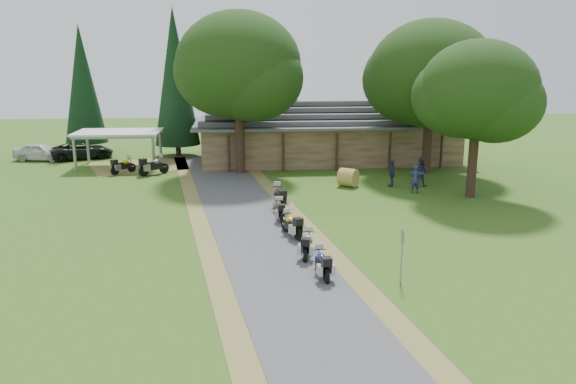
{
  "coord_description": "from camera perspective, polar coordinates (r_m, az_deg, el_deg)",
  "views": [
    {
      "loc": [
        -1.64,
        -21.11,
        8.13
      ],
      "look_at": [
        1.04,
        6.2,
        1.6
      ],
      "focal_mm": 35.0,
      "sensor_mm": 36.0,
      "label": 1
    }
  ],
  "objects": [
    {
      "name": "oak_driveway",
      "position": [
        34.84,
        18.6,
        7.8
      ],
      "size": [
        6.79,
        6.79,
        10.32
      ],
      "primitive_type": null,
      "color": "#183810",
      "rests_on": "ground"
    },
    {
      "name": "car_white_sedan",
      "position": [
        50.22,
        -23.87,
        3.97
      ],
      "size": [
        3.33,
        5.78,
        1.81
      ],
      "primitive_type": "imported",
      "rotation": [
        0.0,
        0.0,
        1.37
      ],
      "color": "silver",
      "rests_on": "ground"
    },
    {
      "name": "motorcycle_carport_a",
      "position": [
        42.44,
        -16.41,
        2.66
      ],
      "size": [
        1.72,
        1.74,
        1.26
      ],
      "primitive_type": null,
      "rotation": [
        0.0,
        0.0,
        0.8
      ],
      "color": "#DCC400",
      "rests_on": "ground"
    },
    {
      "name": "carport",
      "position": [
        45.12,
        -16.76,
        4.2
      ],
      "size": [
        6.43,
        4.35,
        2.75
      ],
      "primitive_type": null,
      "rotation": [
        0.0,
        0.0,
        -0.02
      ],
      "color": "silver",
      "rests_on": "ground"
    },
    {
      "name": "car_dark_suv",
      "position": [
        49.74,
        -20.24,
        4.36
      ],
      "size": [
        4.17,
        5.91,
        2.08
      ],
      "primitive_type": "imported",
      "rotation": [
        0.0,
        0.0,
        1.95
      ],
      "color": "black",
      "rests_on": "ground"
    },
    {
      "name": "sign_post",
      "position": [
        21.15,
        11.47,
        -6.44
      ],
      "size": [
        0.38,
        0.06,
        2.1
      ],
      "primitive_type": null,
      "color": "gray",
      "rests_on": "ground"
    },
    {
      "name": "motorcycle_carport_b",
      "position": [
        41.43,
        -13.5,
        2.7
      ],
      "size": [
        2.08,
        1.79,
        1.43
      ],
      "primitive_type": null,
      "rotation": [
        0.0,
        0.0,
        0.64
      ],
      "color": "slate",
      "rests_on": "ground"
    },
    {
      "name": "person_b",
      "position": [
        37.62,
        13.31,
        2.29
      ],
      "size": [
        0.79,
        0.74,
        2.25
      ],
      "primitive_type": "imported",
      "rotation": [
        0.0,
        0.0,
        2.53
      ],
      "color": "navy",
      "rests_on": "ground"
    },
    {
      "name": "motorcycle_row_b",
      "position": [
        23.66,
        1.99,
        -5.24
      ],
      "size": [
        0.96,
        1.78,
        1.16
      ],
      "primitive_type": null,
      "rotation": [
        0.0,
        0.0,
        1.32
      ],
      "color": "#A1A5A9",
      "rests_on": "ground"
    },
    {
      "name": "lodge",
      "position": [
        46.11,
        4.0,
        6.27
      ],
      "size": [
        21.4,
        9.4,
        4.9
      ],
      "primitive_type": null,
      "color": "brown",
      "rests_on": "ground"
    },
    {
      "name": "motorcycle_row_c",
      "position": [
        26.25,
        0.36,
        -3.26
      ],
      "size": [
        1.15,
        1.88,
        1.22
      ],
      "primitive_type": null,
      "rotation": [
        0.0,
        0.0,
        1.92
      ],
      "color": "gold",
      "rests_on": "ground"
    },
    {
      "name": "motorcycle_row_a",
      "position": [
        21.55,
        3.5,
        -7.17
      ],
      "size": [
        0.69,
        1.72,
        1.15
      ],
      "primitive_type": null,
      "rotation": [
        0.0,
        0.0,
        1.66
      ],
      "color": "navy",
      "rests_on": "ground"
    },
    {
      "name": "oak_lodge_left",
      "position": [
        40.37,
        -5.01,
        10.62
      ],
      "size": [
        8.82,
        8.82,
        12.44
      ],
      "primitive_type": null,
      "color": "#183810",
      "rests_on": "ground"
    },
    {
      "name": "ground",
      "position": [
        22.68,
        -1.09,
        -7.62
      ],
      "size": [
        120.0,
        120.0,
        0.0
      ],
      "primitive_type": "plane",
      "color": "#385919",
      "rests_on": "ground"
    },
    {
      "name": "motorcycle_row_d",
      "position": [
        28.91,
        -0.75,
        -1.79
      ],
      "size": [
        0.56,
        1.66,
        1.13
      ],
      "primitive_type": null,
      "rotation": [
        0.0,
        0.0,
        1.56
      ],
      "color": "#C3390A",
      "rests_on": "ground"
    },
    {
      "name": "oak_lodge_right",
      "position": [
        41.62,
        14.24,
        9.68
      ],
      "size": [
        8.9,
        8.9,
        11.47
      ],
      "primitive_type": null,
      "color": "#183810",
      "rests_on": "ground"
    },
    {
      "name": "driveway",
      "position": [
        26.42,
        -2.87,
        -4.56
      ],
      "size": [
        51.95,
        51.95,
        0.0
      ],
      "primitive_type": "plane",
      "rotation": [
        0.0,
        0.0,
        0.14
      ],
      "color": "#464649",
      "rests_on": "ground"
    },
    {
      "name": "hay_bale",
      "position": [
        36.75,
        6.13,
        1.47
      ],
      "size": [
        1.59,
        1.61,
        1.19
      ],
      "primitive_type": "cylinder",
      "rotation": [
        1.57,
        0.0,
        0.93
      ],
      "color": "#A9893D",
      "rests_on": "ground"
    },
    {
      "name": "person_a",
      "position": [
        35.55,
        12.79,
        1.56
      ],
      "size": [
        0.62,
        0.47,
        2.1
      ],
      "primitive_type": "imported",
      "rotation": [
        0.0,
        0.0,
        3.2
      ],
      "color": "navy",
      "rests_on": "ground"
    },
    {
      "name": "person_c",
      "position": [
        37.07,
        10.5,
        2.1
      ],
      "size": [
        0.5,
        0.64,
        2.05
      ],
      "primitive_type": "imported",
      "rotation": [
        0.0,
        0.0,
        4.56
      ],
      "color": "navy",
      "rests_on": "ground"
    },
    {
      "name": "cedar_far",
      "position": [
        52.41,
        -20.1,
        9.72
      ],
      "size": [
        3.58,
        3.58,
        11.03
      ],
      "primitive_type": "cone",
      "color": "black",
      "rests_on": "ground"
    },
    {
      "name": "motorcycle_row_e",
      "position": [
        31.06,
        -0.9,
        -0.46
      ],
      "size": [
        0.93,
        2.12,
        1.4
      ],
      "primitive_type": null,
      "rotation": [
        0.0,
        0.0,
        1.7
      ],
      "color": "black",
      "rests_on": "ground"
    },
    {
      "name": "cedar_near",
      "position": [
        48.63,
        -11.38,
        10.82
      ],
      "size": [
        3.8,
        3.8,
        12.35
      ],
      "primitive_type": "cone",
      "color": "black",
      "rests_on": "ground"
    }
  ]
}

